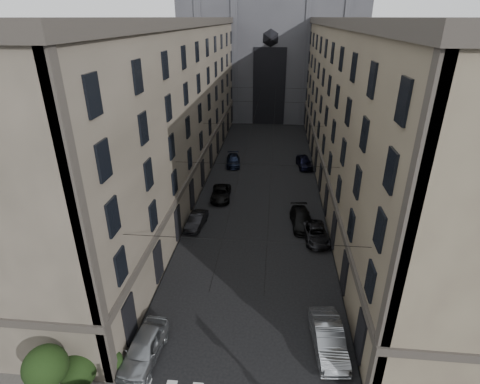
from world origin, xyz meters
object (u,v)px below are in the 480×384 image
(car_left_midfar, at_px, (221,193))
(car_left_midnear, at_px, (196,221))
(car_right_near, at_px, (328,338))
(car_right_midnear, at_px, (316,234))
(car_left_far, at_px, (233,161))
(gothic_tower, at_px, (272,23))
(car_right_midfar, at_px, (302,219))
(car_right_far, at_px, (304,162))
(car_left_near, at_px, (144,348))

(car_left_midfar, bearing_deg, car_left_midnear, -106.42)
(car_right_near, relative_size, car_right_midnear, 1.07)
(car_left_midnear, relative_size, car_left_far, 0.86)
(car_left_midnear, bearing_deg, gothic_tower, 89.79)
(car_left_midnear, xyz_separation_m, car_left_midfar, (1.51, 6.50, -0.01))
(gothic_tower, bearing_deg, car_right_midnear, -83.86)
(car_right_midnear, distance_m, car_right_midfar, 2.75)
(gothic_tower, height_order, car_right_near, gothic_tower)
(car_left_midfar, distance_m, car_right_midfar, 10.33)
(car_left_midnear, relative_size, car_right_far, 0.88)
(car_left_midfar, bearing_deg, car_right_near, -68.11)
(gothic_tower, height_order, car_left_far, gothic_tower)
(gothic_tower, relative_size, car_right_midfar, 11.72)
(car_left_far, height_order, car_right_far, car_right_far)
(car_right_near, xyz_separation_m, car_right_far, (0.33, 31.43, -0.06))
(car_left_midnear, distance_m, car_right_near, 17.98)
(car_left_near, bearing_deg, car_left_midfar, 90.43)
(car_left_midnear, distance_m, car_right_midnear, 11.60)
(car_left_far, height_order, car_right_midfar, car_right_midfar)
(car_left_midfar, xyz_separation_m, car_left_far, (0.18, 10.77, 0.03))
(car_left_midnear, bearing_deg, car_right_far, 62.77)
(car_left_far, relative_size, car_right_far, 1.02)
(car_left_midnear, height_order, car_right_near, car_right_near)
(car_left_midfar, bearing_deg, gothic_tower, 81.06)
(gothic_tower, bearing_deg, car_right_far, -80.50)
(gothic_tower, bearing_deg, car_right_midfar, -84.89)
(car_left_near, height_order, car_left_midfar, car_left_near)
(gothic_tower, distance_m, car_left_far, 38.14)
(gothic_tower, distance_m, car_left_midfar, 47.97)
(car_left_midnear, xyz_separation_m, car_right_near, (11.20, -14.07, 0.18))
(car_right_midnear, bearing_deg, car_left_midnear, 167.46)
(car_left_near, bearing_deg, car_right_far, 75.10)
(car_left_midnear, bearing_deg, car_left_far, 90.79)
(gothic_tower, relative_size, car_left_near, 12.21)
(car_left_midnear, xyz_separation_m, car_right_far, (11.53, 17.36, 0.11))
(gothic_tower, bearing_deg, car_left_far, -97.08)
(gothic_tower, bearing_deg, car_left_midfar, -95.61)
(car_right_near, height_order, car_right_midnear, car_right_near)
(car_right_midnear, xyz_separation_m, car_right_midfar, (-1.17, 2.48, 0.07))
(car_right_near, bearing_deg, car_right_midfar, 88.25)
(gothic_tower, bearing_deg, car_right_near, -85.34)
(car_right_near, relative_size, car_right_midfar, 1.01)
(gothic_tower, distance_m, car_right_far, 38.20)
(car_left_midnear, height_order, car_right_far, car_right_far)
(car_left_near, bearing_deg, car_right_midnear, 55.91)
(gothic_tower, distance_m, car_left_midnear, 54.20)
(car_left_midnear, relative_size, car_right_near, 0.79)
(car_right_midnear, bearing_deg, car_right_near, -97.47)
(gothic_tower, xyz_separation_m, car_right_far, (5.65, -33.72, -17.04))
(car_right_midnear, height_order, car_right_far, car_right_far)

